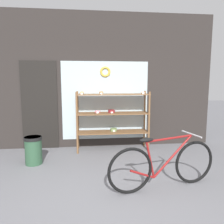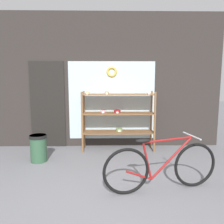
% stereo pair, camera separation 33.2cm
% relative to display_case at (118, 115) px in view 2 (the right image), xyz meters
% --- Properties ---
extents(ground_plane, '(30.00, 30.00, 0.00)m').
position_rel_display_case_xyz_m(ground_plane, '(-0.34, -2.42, -0.85)').
color(ground_plane, slate).
extents(storefront_facade, '(5.78, 0.13, 3.26)m').
position_rel_display_case_xyz_m(storefront_facade, '(-0.38, 0.36, 0.75)').
color(storefront_facade, '#2D2826').
rests_on(storefront_facade, ground_plane).
extents(display_case, '(1.69, 0.45, 1.40)m').
position_rel_display_case_xyz_m(display_case, '(0.00, 0.00, 0.00)').
color(display_case, brown).
rests_on(display_case, ground_plane).
extents(bicycle, '(1.76, 0.52, 0.82)m').
position_rel_display_case_xyz_m(bicycle, '(0.56, -1.98, -0.48)').
color(bicycle, black).
rests_on(bicycle, ground_plane).
extents(trash_bin, '(0.34, 0.34, 0.55)m').
position_rel_display_case_xyz_m(trash_bin, '(-1.65, -0.74, -0.54)').
color(trash_bin, '#2D5138').
rests_on(trash_bin, ground_plane).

